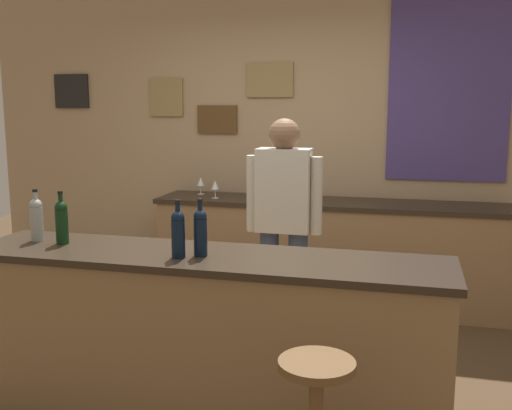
{
  "coord_description": "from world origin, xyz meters",
  "views": [
    {
      "loc": [
        1.06,
        -3.34,
        1.72
      ],
      "look_at": [
        0.07,
        0.45,
        1.05
      ],
      "focal_mm": 42.06,
      "sensor_mm": 36.0,
      "label": 1
    }
  ],
  "objects": [
    {
      "name": "wine_bottle_a",
      "position": [
        -1.05,
        -0.34,
        1.06
      ],
      "size": [
        0.07,
        0.07,
        0.31
      ],
      "color": "#999E99",
      "rests_on": "bar_counter"
    },
    {
      "name": "side_counter",
      "position": [
        0.4,
        1.65,
        0.45
      ],
      "size": [
        2.98,
        0.56,
        0.9
      ],
      "color": "olive",
      "rests_on": "ground_plane"
    },
    {
      "name": "ground_plane",
      "position": [
        0.0,
        0.0,
        0.0
      ],
      "size": [
        10.0,
        10.0,
        0.0
      ],
      "primitive_type": "plane",
      "color": "#4C3823"
    },
    {
      "name": "wine_glass_a",
      "position": [
        -0.78,
        1.74,
        1.01
      ],
      "size": [
        0.07,
        0.07,
        0.16
      ],
      "color": "silver",
      "rests_on": "side_counter"
    },
    {
      "name": "wine_bottle_b",
      "position": [
        -0.86,
        -0.37,
        1.06
      ],
      "size": [
        0.07,
        0.07,
        0.31
      ],
      "color": "black",
      "rests_on": "bar_counter"
    },
    {
      "name": "wine_glass_b",
      "position": [
        -0.58,
        1.56,
        1.01
      ],
      "size": [
        0.07,
        0.07,
        0.16
      ],
      "color": "silver",
      "rests_on": "side_counter"
    },
    {
      "name": "bar_counter",
      "position": [
        0.0,
        -0.4,
        0.46
      ],
      "size": [
        2.64,
        0.6,
        0.92
      ],
      "color": "olive",
      "rests_on": "ground_plane"
    },
    {
      "name": "wine_bottle_d",
      "position": [
        -0.0,
        -0.44,
        1.06
      ],
      "size": [
        0.07,
        0.07,
        0.31
      ],
      "color": "black",
      "rests_on": "bar_counter"
    },
    {
      "name": "bartender",
      "position": [
        0.24,
        0.56,
        0.94
      ],
      "size": [
        0.52,
        0.21,
        1.62
      ],
      "color": "#384766",
      "rests_on": "ground_plane"
    },
    {
      "name": "wine_bottle_c",
      "position": [
        -0.1,
        -0.5,
        1.06
      ],
      "size": [
        0.07,
        0.07,
        0.31
      ],
      "color": "black",
      "rests_on": "bar_counter"
    },
    {
      "name": "back_wall",
      "position": [
        0.03,
        2.03,
        1.42
      ],
      "size": [
        6.0,
        0.09,
        2.8
      ],
      "color": "tan",
      "rests_on": "ground_plane"
    }
  ]
}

